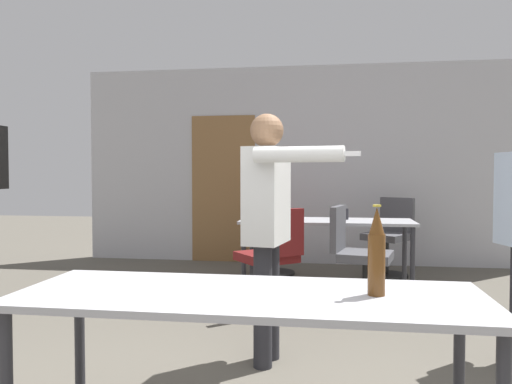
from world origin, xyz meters
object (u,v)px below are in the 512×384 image
Objects in this scene: office_chair_mid_tucked at (269,240)px; drink_cup at (345,214)px; office_chair_side_rolled at (271,262)px; beer_bottle at (377,253)px; office_chair_far_right at (357,260)px; office_chair_far_left at (390,239)px; person_left_plaid at (269,212)px.

office_chair_mid_tucked is 1.13m from drink_cup.
office_chair_side_rolled is 2.58m from beer_bottle.
office_chair_side_rolled is at bearing 106.53° from beer_bottle.
office_chair_far_right is 1.02× the size of office_chair_mid_tucked.
drink_cup is at bearing 15.57° from office_chair_side_rolled.
office_chair_far_left is 1.03× the size of office_chair_mid_tucked.
office_chair_far_right is at bearing -9.46° from office_chair_mid_tucked.
office_chair_side_rolled is 0.81m from office_chair_far_right.
office_chair_far_left is at bearing 53.27° from drink_cup.
office_chair_side_rolled is at bearing -62.14° from office_chair_far_right.
drink_cup is (0.90, -0.58, 0.38)m from office_chair_mid_tucked.
person_left_plaid is 1.72× the size of office_chair_far_left.
office_chair_mid_tucked is at bearing 103.16° from beer_bottle.
office_chair_far_left reaches higher than office_chair_far_right.
office_chair_side_rolled reaches higher than drink_cup.
drink_cup is (-0.10, 0.75, 0.36)m from office_chair_far_right.
drink_cup is at bearing -159.44° from office_chair_far_right.
drink_cup is (-0.56, -0.75, 0.36)m from office_chair_far_left.
person_left_plaid is 1.73m from office_chair_far_right.
beer_bottle is at bearing -89.46° from drink_cup.
office_chair_far_left is at bearing 50.38° from office_chair_mid_tucked.
office_chair_far_right is at bearing -82.56° from drink_cup.
beer_bottle reaches higher than drink_cup.
person_left_plaid is at bearing 117.06° from beer_bottle.
office_chair_side_rolled is at bearing -125.83° from drink_cup.
office_chair_far_left is at bearing 169.88° from person_left_plaid.
drink_cup is (0.55, 2.25, -0.18)m from person_left_plaid.
office_chair_far_left is 1.00m from drink_cup.
office_chair_far_right is 1.66m from office_chair_mid_tucked.
beer_bottle is (0.58, -1.14, -0.07)m from person_left_plaid.
beer_bottle is 3.39m from drink_cup.
office_chair_far_right is at bearing 166.87° from person_left_plaid.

